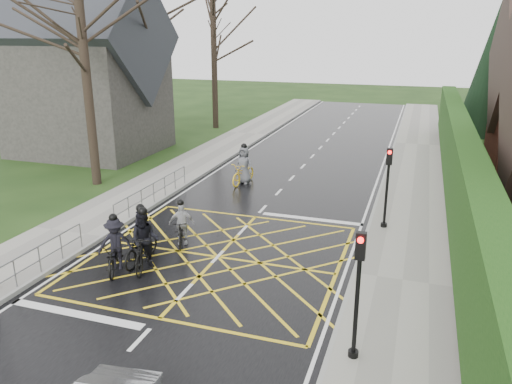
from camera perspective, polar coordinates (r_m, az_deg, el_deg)
The scene contains 20 objects.
ground at distance 16.98m, azimuth -4.40°, elevation -7.42°, with size 120.00×120.00×0.00m, color black.
road at distance 16.97m, azimuth -4.40°, elevation -7.41°, with size 9.00×80.00×0.01m, color black.
sidewalk_right at distance 15.83m, azimuth 16.39°, elevation -9.83°, with size 3.00×80.00×0.15m, color gray.
sidewalk_left at distance 19.89m, azimuth -20.63°, elevation -4.45°, with size 3.00×80.00×0.15m, color gray.
stone_wall at distance 21.33m, azimuth 21.91°, elevation -2.32°, with size 0.50×38.00×0.70m, color slate.
hedge at distance 20.83m, azimuth 22.46°, elevation 2.21°, with size 0.90×38.00×2.80m, color #11350E.
conifer at distance 40.45m, azimuth 25.72°, elevation 12.97°, with size 4.60×4.60×10.00m.
church at distance 32.73m, azimuth -18.94°, elevation 12.88°, with size 8.80×7.80×11.00m.
tree_near at distance 25.13m, azimuth -19.46°, elevation 18.44°, with size 9.24×9.24×11.44m.
tree_mid at distance 32.41m, azimuth -12.07°, elevation 19.96°, with size 10.08×10.08×12.48m.
tree_far at distance 39.24m, azimuth -4.89°, elevation 17.72°, with size 8.40×8.40×10.40m.
railing_south at distance 16.40m, azimuth -24.74°, elevation -7.07°, with size 0.05×5.04×1.03m.
railing_north at distance 22.01m, azimuth -11.65°, elevation 0.44°, with size 0.05×6.04×1.03m.
traffic_light_ne at distance 19.16m, azimuth 14.72°, elevation 0.35°, with size 0.24×0.31×3.21m.
traffic_light_se at distance 11.41m, azimuth 11.47°, elevation -11.77°, with size 0.24×0.31×3.21m.
cyclist_rear at distance 16.78m, azimuth -12.93°, elevation -5.75°, with size 0.76×2.06×1.99m.
cyclist_back at distance 16.30m, azimuth -12.65°, elevation -5.96°, with size 1.13×2.13×2.05m.
cyclist_mid at distance 16.43m, azimuth -15.81°, elevation -6.35°, with size 1.42×2.03×1.88m.
cyclist_front at distance 17.87m, azimuth -8.57°, elevation -4.11°, with size 1.10×1.71×1.66m.
cyclist_lead at distance 24.75m, azimuth -1.41°, elevation 2.55°, with size 1.04×2.18×2.03m.
Camera 1 is at (6.05, -14.12, 7.23)m, focal length 35.00 mm.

